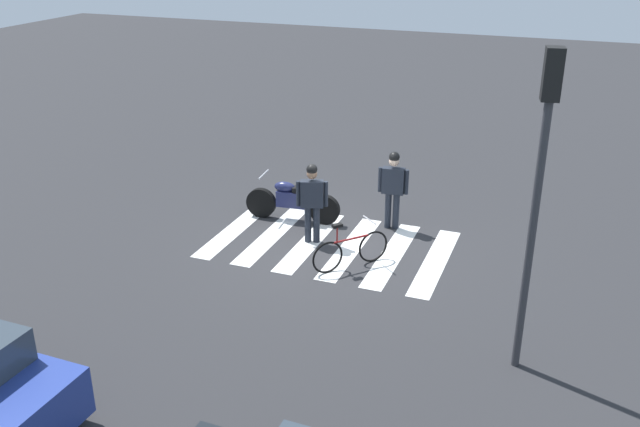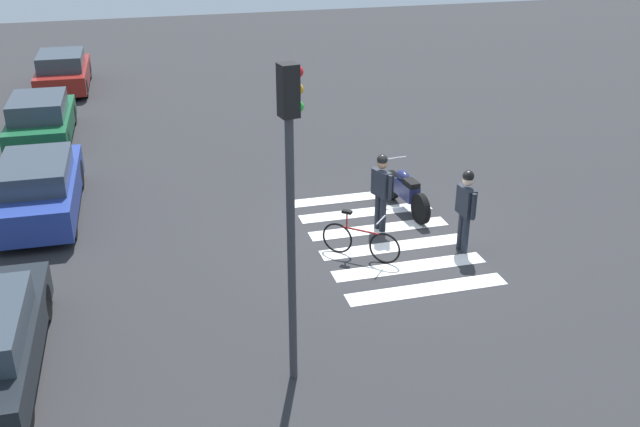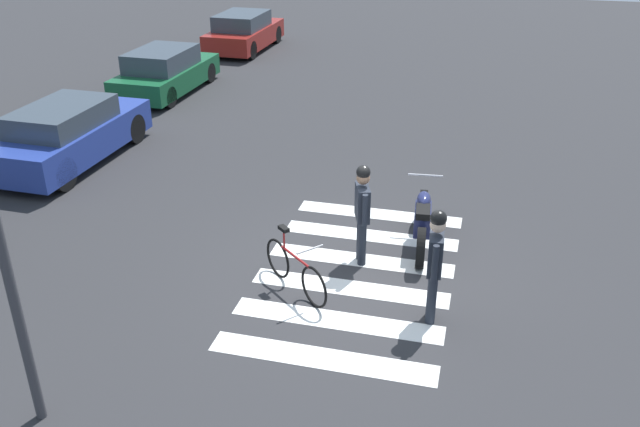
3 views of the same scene
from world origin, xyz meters
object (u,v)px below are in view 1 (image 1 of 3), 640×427
Objects in this scene: officer_by_motorcycle at (312,198)px; traffic_light_pole at (540,168)px; officer_on_foot at (393,185)px; leaning_bicycle at (350,250)px; police_motorcycle at (293,201)px.

traffic_light_pole is at bearing 146.60° from officer_by_motorcycle.
traffic_light_pole is (-3.17, 4.31, 2.19)m from officer_on_foot.
leaning_bicycle is 1.54m from officer_by_motorcycle.
officer_by_motorcycle is 5.88m from traffic_light_pole.
traffic_light_pole is (-3.42, 2.17, 2.84)m from leaning_bicycle.
officer_by_motorcycle is at bearing 132.28° from police_motorcycle.
leaning_bicycle is at bearing 143.77° from officer_by_motorcycle.
traffic_light_pole is (-5.38, 3.91, 2.74)m from police_motorcycle.
officer_by_motorcycle is 0.36× the size of traffic_light_pole.
police_motorcycle is 1.69× the size of leaning_bicycle.
officer_by_motorcycle is at bearing 43.45° from officer_on_foot.
police_motorcycle is 2.31m from officer_on_foot.
police_motorcycle is at bearing -47.72° from officer_by_motorcycle.
police_motorcycle is at bearing -41.62° from leaning_bicycle.
police_motorcycle is at bearing 10.14° from officer_on_foot.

